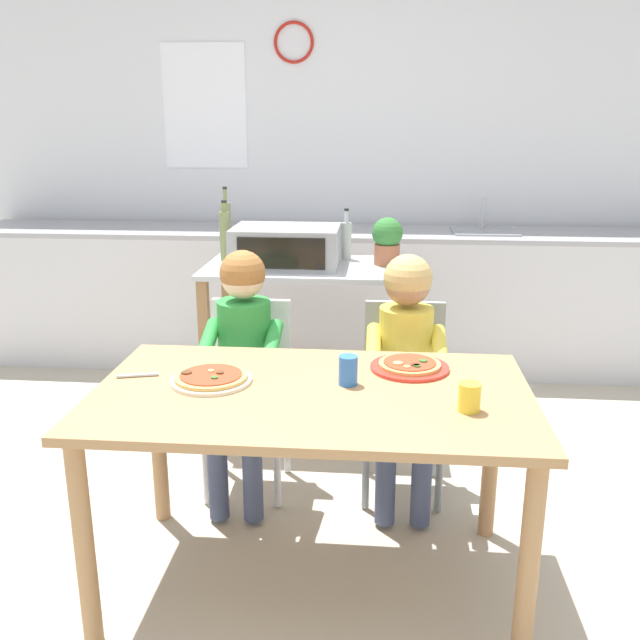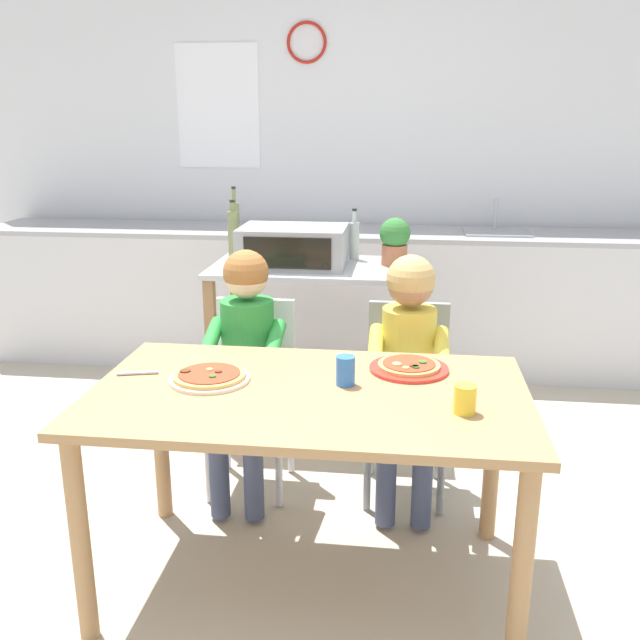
{
  "view_description": "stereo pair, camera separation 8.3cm",
  "coord_description": "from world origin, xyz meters",
  "px_view_note": "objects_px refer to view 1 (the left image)",
  "views": [
    {
      "loc": [
        0.21,
        -2.07,
        1.57
      ],
      "look_at": [
        0.0,
        0.3,
        0.87
      ],
      "focal_mm": 38.8,
      "sensor_mm": 36.0,
      "label": 1
    },
    {
      "loc": [
        0.29,
        -2.06,
        1.57
      ],
      "look_at": [
        0.0,
        0.3,
        0.87
      ],
      "focal_mm": 38.8,
      "sensor_mm": 36.0,
      "label": 2
    }
  ],
  "objects_px": {
    "pizza_plate_red_rimmed": "(410,366)",
    "serving_spoon": "(138,375)",
    "dining_chair_left": "(249,381)",
    "dining_chair_right": "(403,384)",
    "kitchen_island_cart": "(306,320)",
    "child_in_green_shirt": "(242,348)",
    "drinking_cup_blue": "(348,370)",
    "dining_table": "(312,417)",
    "potted_herb_plant": "(387,240)",
    "drinking_cup_yellow": "(469,397)",
    "pizza_plate_cream": "(211,378)",
    "toaster_oven": "(286,247)",
    "child_in_yellow_shirt": "(406,350)",
    "bottle_tall_green_wine": "(225,235)",
    "bottle_dark_olive_oil": "(226,229)",
    "bottle_squat_spirits": "(346,240)"
  },
  "relations": [
    {
      "from": "pizza_plate_red_rimmed",
      "to": "serving_spoon",
      "type": "distance_m",
      "value": 0.94
    },
    {
      "from": "drinking_cup_blue",
      "to": "dining_table",
      "type": "bearing_deg",
      "value": -151.71
    },
    {
      "from": "drinking_cup_blue",
      "to": "child_in_green_shirt",
      "type": "bearing_deg",
      "value": 132.54
    },
    {
      "from": "pizza_plate_red_rimmed",
      "to": "dining_chair_left",
      "type": "bearing_deg",
      "value": 145.68
    },
    {
      "from": "bottle_dark_olive_oil",
      "to": "potted_herb_plant",
      "type": "relative_size",
      "value": 1.55
    },
    {
      "from": "potted_herb_plant",
      "to": "pizza_plate_red_rimmed",
      "type": "relative_size",
      "value": 0.86
    },
    {
      "from": "pizza_plate_cream",
      "to": "drinking_cup_yellow",
      "type": "height_order",
      "value": "drinking_cup_yellow"
    },
    {
      "from": "dining_table",
      "to": "pizza_plate_red_rimmed",
      "type": "height_order",
      "value": "pizza_plate_red_rimmed"
    },
    {
      "from": "dining_table",
      "to": "drinking_cup_blue",
      "type": "distance_m",
      "value": 0.19
    },
    {
      "from": "toaster_oven",
      "to": "bottle_tall_green_wine",
      "type": "height_order",
      "value": "bottle_tall_green_wine"
    },
    {
      "from": "potted_herb_plant",
      "to": "drinking_cup_yellow",
      "type": "relative_size",
      "value": 2.69
    },
    {
      "from": "kitchen_island_cart",
      "to": "bottle_tall_green_wine",
      "type": "relative_size",
      "value": 3.25
    },
    {
      "from": "toaster_oven",
      "to": "child_in_yellow_shirt",
      "type": "height_order",
      "value": "toaster_oven"
    },
    {
      "from": "child_in_yellow_shirt",
      "to": "bottle_tall_green_wine",
      "type": "bearing_deg",
      "value": 138.12
    },
    {
      "from": "dining_chair_left",
      "to": "bottle_dark_olive_oil",
      "type": "bearing_deg",
      "value": 107.66
    },
    {
      "from": "potted_herb_plant",
      "to": "dining_chair_left",
      "type": "relative_size",
      "value": 0.29
    },
    {
      "from": "child_in_yellow_shirt",
      "to": "drinking_cup_yellow",
      "type": "height_order",
      "value": "child_in_yellow_shirt"
    },
    {
      "from": "potted_herb_plant",
      "to": "toaster_oven",
      "type": "bearing_deg",
      "value": -170.97
    },
    {
      "from": "dining_chair_left",
      "to": "dining_chair_right",
      "type": "distance_m",
      "value": 0.67
    },
    {
      "from": "pizza_plate_cream",
      "to": "pizza_plate_red_rimmed",
      "type": "bearing_deg",
      "value": 15.24
    },
    {
      "from": "serving_spoon",
      "to": "dining_table",
      "type": "bearing_deg",
      "value": -6.28
    },
    {
      "from": "dining_table",
      "to": "bottle_squat_spirits",
      "type": "bearing_deg",
      "value": 88.79
    },
    {
      "from": "bottle_dark_olive_oil",
      "to": "dining_chair_left",
      "type": "bearing_deg",
      "value": -72.34
    },
    {
      "from": "kitchen_island_cart",
      "to": "bottle_dark_olive_oil",
      "type": "bearing_deg",
      "value": 156.93
    },
    {
      "from": "child_in_green_shirt",
      "to": "dining_chair_right",
      "type": "bearing_deg",
      "value": 12.0
    },
    {
      "from": "toaster_oven",
      "to": "child_in_green_shirt",
      "type": "xyz_separation_m",
      "value": [
        -0.09,
        -0.73,
        -0.29
      ]
    },
    {
      "from": "dining_chair_left",
      "to": "pizza_plate_red_rimmed",
      "type": "xyz_separation_m",
      "value": [
        0.66,
        -0.45,
        0.26
      ]
    },
    {
      "from": "bottle_dark_olive_oil",
      "to": "pizza_plate_red_rimmed",
      "type": "height_order",
      "value": "bottle_dark_olive_oil"
    },
    {
      "from": "kitchen_island_cart",
      "to": "drinking_cup_blue",
      "type": "relative_size",
      "value": 10.19
    },
    {
      "from": "bottle_tall_green_wine",
      "to": "child_in_yellow_shirt",
      "type": "bearing_deg",
      "value": -41.88
    },
    {
      "from": "kitchen_island_cart",
      "to": "potted_herb_plant",
      "type": "bearing_deg",
      "value": 8.48
    },
    {
      "from": "dining_chair_left",
      "to": "toaster_oven",
      "type": "bearing_deg",
      "value": 81.91
    },
    {
      "from": "serving_spoon",
      "to": "child_in_yellow_shirt",
      "type": "bearing_deg",
      "value": 29.09
    },
    {
      "from": "toaster_oven",
      "to": "potted_herb_plant",
      "type": "xyz_separation_m",
      "value": [
        0.5,
        0.08,
        0.03
      ]
    },
    {
      "from": "drinking_cup_blue",
      "to": "kitchen_island_cart",
      "type": "bearing_deg",
      "value": 102.5
    },
    {
      "from": "bottle_dark_olive_oil",
      "to": "drinking_cup_yellow",
      "type": "distance_m",
      "value": 1.96
    },
    {
      "from": "pizza_plate_cream",
      "to": "drinking_cup_yellow",
      "type": "bearing_deg",
      "value": -11.26
    },
    {
      "from": "potted_herb_plant",
      "to": "dining_chair_left",
      "type": "distance_m",
      "value": 1.04
    },
    {
      "from": "kitchen_island_cart",
      "to": "drinking_cup_blue",
      "type": "bearing_deg",
      "value": -77.5
    },
    {
      "from": "dining_table",
      "to": "pizza_plate_cream",
      "type": "height_order",
      "value": "pizza_plate_cream"
    },
    {
      "from": "potted_herb_plant",
      "to": "pizza_plate_red_rimmed",
      "type": "bearing_deg",
      "value": -86.01
    },
    {
      "from": "bottle_squat_spirits",
      "to": "pizza_plate_cream",
      "type": "distance_m",
      "value": 1.51
    },
    {
      "from": "dining_chair_right",
      "to": "pizza_plate_cream",
      "type": "height_order",
      "value": "dining_chair_right"
    },
    {
      "from": "pizza_plate_red_rimmed",
      "to": "bottle_dark_olive_oil",
      "type": "bearing_deg",
      "value": 126.06
    },
    {
      "from": "dining_table",
      "to": "kitchen_island_cart",
      "type": "bearing_deg",
      "value": 97.07
    },
    {
      "from": "drinking_cup_blue",
      "to": "drinking_cup_yellow",
      "type": "relative_size",
      "value": 1.12
    },
    {
      "from": "child_in_yellow_shirt",
      "to": "drinking_cup_blue",
      "type": "bearing_deg",
      "value": -111.86
    },
    {
      "from": "bottle_tall_green_wine",
      "to": "drinking_cup_blue",
      "type": "height_order",
      "value": "bottle_tall_green_wine"
    },
    {
      "from": "kitchen_island_cart",
      "to": "child_in_yellow_shirt",
      "type": "bearing_deg",
      "value": -56.28
    },
    {
      "from": "kitchen_island_cart",
      "to": "child_in_green_shirt",
      "type": "height_order",
      "value": "child_in_green_shirt"
    }
  ]
}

